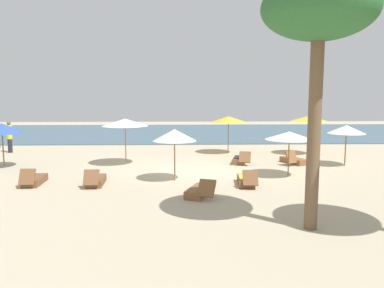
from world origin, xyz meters
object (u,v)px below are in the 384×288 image
(lounger_6, at_px, (34,180))
(umbrella_5, at_px, (289,136))
(umbrella_1, at_px, (125,122))
(umbrella_6, at_px, (2,128))
(lounger_1, at_px, (240,160))
(lounger_0, at_px, (294,160))
(lounger_3, at_px, (96,181))
(umbrella_7, at_px, (309,118))
(lounger_5, at_px, (199,191))
(lounger_4, at_px, (246,181))
(palm_1, at_px, (319,14))
(umbrella_3, at_px, (175,135))
(umbrella_2, at_px, (346,129))
(person_1, at_px, (10,136))
(umbrella_0, at_px, (228,119))

(lounger_6, bearing_deg, umbrella_5, 6.41)
(umbrella_1, height_order, umbrella_6, umbrella_1)
(lounger_1, bearing_deg, lounger_0, -5.20)
(lounger_1, relative_size, lounger_6, 1.08)
(umbrella_5, xyz_separation_m, lounger_3, (-8.01, -1.32, -1.60))
(umbrella_7, bearing_deg, lounger_5, -126.96)
(umbrella_1, distance_m, umbrella_6, 5.79)
(umbrella_1, bearing_deg, umbrella_5, -22.11)
(umbrella_1, xyz_separation_m, umbrella_7, (10.19, 2.90, -0.03))
(lounger_4, bearing_deg, palm_1, -79.79)
(umbrella_3, bearing_deg, lounger_6, -174.54)
(lounger_1, height_order, lounger_4, lounger_4)
(palm_1, bearing_deg, lounger_3, 142.70)
(umbrella_3, bearing_deg, lounger_1, 49.46)
(umbrella_7, height_order, lounger_3, umbrella_7)
(umbrella_5, bearing_deg, umbrella_2, 33.95)
(umbrella_3, bearing_deg, umbrella_7, 40.46)
(palm_1, bearing_deg, lounger_4, 100.21)
(lounger_5, height_order, person_1, person_1)
(umbrella_1, relative_size, palm_1, 0.36)
(umbrella_3, distance_m, lounger_0, 7.20)
(lounger_1, distance_m, lounger_3, 7.83)
(umbrella_1, height_order, lounger_4, umbrella_1)
(umbrella_5, relative_size, umbrella_6, 0.96)
(umbrella_2, height_order, umbrella_3, umbrella_3)
(person_1, bearing_deg, lounger_5, -43.24)
(lounger_0, xyz_separation_m, person_1, (-15.99, 4.18, 0.80))
(umbrella_0, height_order, umbrella_7, umbrella_7)
(umbrella_5, relative_size, lounger_0, 1.21)
(umbrella_1, distance_m, umbrella_7, 10.60)
(umbrella_5, bearing_deg, lounger_0, 69.73)
(umbrella_3, height_order, lounger_5, umbrella_3)
(umbrella_0, bearing_deg, umbrella_7, -6.67)
(umbrella_6, bearing_deg, lounger_1, 4.51)
(lounger_3, distance_m, palm_1, 10.12)
(umbrella_2, bearing_deg, lounger_1, 170.33)
(umbrella_2, distance_m, lounger_5, 9.39)
(lounger_6, bearing_deg, palm_1, -29.94)
(person_1, bearing_deg, lounger_3, -50.80)
(umbrella_0, bearing_deg, palm_1, -87.20)
(lounger_4, relative_size, palm_1, 0.27)
(lounger_6, bearing_deg, person_1, 118.15)
(lounger_0, bearing_deg, lounger_5, -130.03)
(umbrella_5, distance_m, umbrella_6, 13.35)
(lounger_3, relative_size, lounger_5, 0.95)
(umbrella_6, bearing_deg, umbrella_5, -9.89)
(umbrella_3, distance_m, lounger_1, 5.34)
(lounger_4, xyz_separation_m, lounger_6, (-8.37, 0.37, -0.01))
(umbrella_6, distance_m, lounger_3, 6.52)
(lounger_3, bearing_deg, umbrella_0, 51.51)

